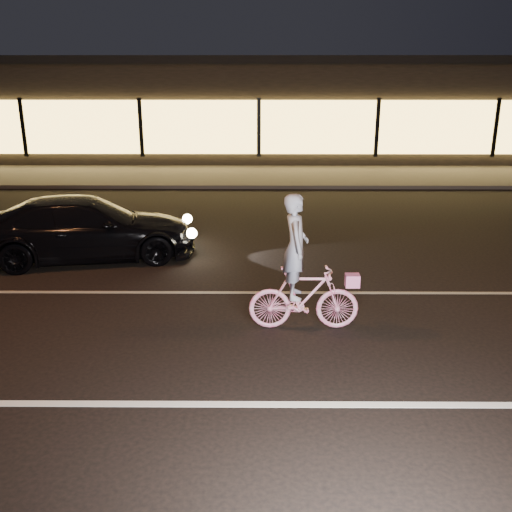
{
  "coord_description": "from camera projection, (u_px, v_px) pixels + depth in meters",
  "views": [
    {
      "loc": [
        0.02,
        -7.29,
        3.75
      ],
      "look_at": [
        -0.02,
        0.6,
        1.14
      ],
      "focal_mm": 40.0,
      "sensor_mm": 36.0,
      "label": 1
    }
  ],
  "objects": [
    {
      "name": "lane_stripe_far",
      "position": [
        258.0,
        293.0,
        9.99
      ],
      "size": [
        60.0,
        0.1,
        0.01
      ],
      "primitive_type": "cube",
      "color": "gray",
      "rests_on": "ground"
    },
    {
      "name": "lane_stripe_near",
      "position": [
        257.0,
        404.0,
        6.67
      ],
      "size": [
        60.0,
        0.12,
        0.01
      ],
      "primitive_type": "cube",
      "color": "silver",
      "rests_on": "ground"
    },
    {
      "name": "cyclist",
      "position": [
        302.0,
        283.0,
        8.41
      ],
      "size": [
        1.65,
        0.57,
        2.07
      ],
      "rotation": [
        0.0,
        0.0,
        1.57
      ],
      "color": "#F82F7C",
      "rests_on": "ground"
    },
    {
      "name": "sedan",
      "position": [
        87.0,
        228.0,
        11.63
      ],
      "size": [
        4.66,
        2.61,
        1.28
      ],
      "rotation": [
        0.0,
        0.0,
        1.77
      ],
      "color": "black",
      "rests_on": "ground"
    },
    {
      "name": "ground",
      "position": [
        257.0,
        345.0,
        8.1
      ],
      "size": [
        90.0,
        90.0,
        0.0
      ],
      "primitive_type": "plane",
      "color": "black",
      "rests_on": "ground"
    },
    {
      "name": "storefront",
      "position": [
        259.0,
        106.0,
        25.43
      ],
      "size": [
        25.4,
        8.42,
        4.2
      ],
      "color": "black",
      "rests_on": "ground"
    },
    {
      "name": "sidewalk",
      "position": [
        259.0,
        176.0,
        20.42
      ],
      "size": [
        30.0,
        4.0,
        0.12
      ],
      "primitive_type": "cube",
      "color": "#383533",
      "rests_on": "ground"
    }
  ]
}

